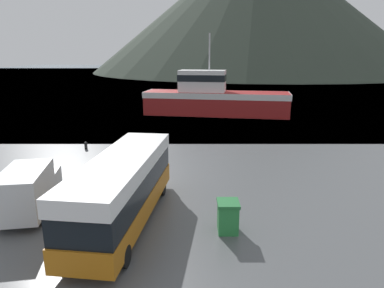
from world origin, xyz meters
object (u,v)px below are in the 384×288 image
(storage_bin, at_px, (228,216))
(fishing_boat, at_px, (214,98))
(tour_bus, at_px, (124,186))
(delivery_van, at_px, (29,189))

(storage_bin, bearing_deg, fishing_boat, 87.70)
(tour_bus, height_order, delivery_van, tour_bus)
(delivery_van, distance_m, storage_bin, 10.31)
(delivery_van, bearing_deg, tour_bus, -21.44)
(fishing_boat, bearing_deg, tour_bus, -1.55)
(storage_bin, bearing_deg, delivery_van, 168.68)
(fishing_boat, relative_size, storage_bin, 13.35)
(tour_bus, height_order, storage_bin, tour_bus)
(delivery_van, height_order, fishing_boat, fishing_boat)
(delivery_van, bearing_deg, storage_bin, -20.51)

